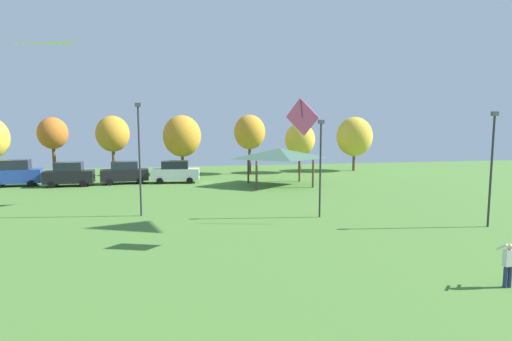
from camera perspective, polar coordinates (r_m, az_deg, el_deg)
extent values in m
cylinder|color=navy|center=(16.93, 32.05, -12.75)|extent=(0.14, 0.14, 0.78)
cylinder|color=navy|center=(17.05, 32.50, -12.65)|extent=(0.14, 0.14, 0.78)
cube|color=silver|center=(16.79, 32.41, -10.50)|extent=(0.36, 0.20, 0.58)
sphere|color=#DBAD89|center=(16.68, 32.49, -9.17)|extent=(0.21, 0.21, 0.21)
cylinder|color=silver|center=(16.61, 31.69, -9.29)|extent=(0.08, 0.47, 0.36)
pyramid|color=white|center=(16.81, -25.49, 13.53)|extent=(2.36, 1.97, 0.23)
cube|color=#E54C93|center=(18.94, 6.61, 7.58)|extent=(1.17, 1.44, 1.77)
cylinder|color=black|center=(18.93, 6.63, 7.58)|extent=(0.39, 0.53, 1.56)
cube|color=#234299|center=(44.25, -31.08, -0.70)|extent=(4.66, 2.26, 1.30)
cube|color=#1E232D|center=(44.14, -31.16, 0.73)|extent=(2.64, 1.89, 0.91)
cylinder|color=black|center=(43.17, -29.49, -1.63)|extent=(0.66, 0.29, 0.64)
cylinder|color=black|center=(44.88, -29.05, -1.34)|extent=(0.66, 0.29, 0.64)
cylinder|color=black|center=(45.50, -32.49, -1.44)|extent=(0.66, 0.29, 0.64)
cube|color=black|center=(41.86, -25.13, -0.82)|extent=(4.47, 1.93, 1.17)
cube|color=#1E232D|center=(41.76, -25.19, 0.53)|extent=(2.48, 1.70, 0.82)
cylinder|color=black|center=(40.84, -23.45, -1.74)|extent=(0.65, 0.25, 0.64)
cylinder|color=black|center=(42.54, -23.07, -1.43)|extent=(0.65, 0.25, 0.64)
cylinder|color=black|center=(41.38, -27.17, -1.82)|extent=(0.65, 0.25, 0.64)
cylinder|color=black|center=(43.06, -26.65, -1.50)|extent=(0.65, 0.25, 0.64)
cube|color=black|center=(41.74, -18.25, -0.60)|extent=(4.70, 2.29, 1.12)
cube|color=#1E232D|center=(41.64, -18.29, 0.70)|extent=(2.66, 1.90, 0.79)
cylinder|color=black|center=(40.98, -16.26, -1.45)|extent=(0.66, 0.30, 0.64)
cylinder|color=black|center=(42.70, -16.36, -1.15)|extent=(0.66, 0.30, 0.64)
cylinder|color=black|center=(40.96, -20.17, -1.59)|extent=(0.66, 0.30, 0.64)
cylinder|color=black|center=(42.69, -20.11, -1.28)|extent=(0.66, 0.30, 0.64)
cube|color=silver|center=(41.05, -11.43, -0.52)|extent=(4.86, 2.17, 1.13)
cube|color=#1E232D|center=(40.95, -11.45, 0.82)|extent=(2.73, 1.83, 0.79)
cylinder|color=black|center=(40.15, -9.45, -1.44)|extent=(0.66, 0.28, 0.64)
cylinder|color=black|center=(41.85, -9.31, -1.12)|extent=(0.66, 0.28, 0.64)
cylinder|color=black|center=(40.44, -13.59, -1.47)|extent=(0.66, 0.28, 0.64)
cylinder|color=black|center=(42.13, -13.28, -1.16)|extent=(0.66, 0.28, 0.64)
cylinder|color=brown|center=(36.05, 0.08, -0.65)|extent=(0.20, 0.20, 2.60)
cylinder|color=brown|center=(37.48, 8.16, -0.45)|extent=(0.20, 0.20, 2.60)
cylinder|color=brown|center=(40.10, -1.11, 0.05)|extent=(0.20, 0.20, 2.60)
cylinder|color=brown|center=(41.40, 6.23, 0.21)|extent=(0.20, 0.20, 2.60)
pyramid|color=#3D604C|center=(38.50, 3.39, 2.47)|extent=(6.96, 5.38, 1.00)
cylinder|color=#2D2D33|center=(25.84, 30.55, -0.20)|extent=(0.12, 0.12, 6.23)
cube|color=#4C4C51|center=(25.73, 30.95, 6.98)|extent=(0.36, 0.20, 0.24)
cylinder|color=#2D2D33|center=(26.03, -16.28, 1.16)|extent=(0.12, 0.12, 6.87)
cube|color=#4C4C51|center=(25.97, -16.52, 9.00)|extent=(0.36, 0.20, 0.24)
cylinder|color=#2D2D33|center=(25.00, 9.17, -0.08)|extent=(0.12, 0.12, 5.82)
cube|color=#4C4C51|center=(24.85, 9.29, 6.88)|extent=(0.36, 0.20, 0.24)
cylinder|color=brown|center=(50.97, -26.87, 1.32)|extent=(0.36, 0.36, 3.71)
ellipsoid|color=#BC6623|center=(50.83, -27.04, 4.78)|extent=(3.26, 3.26, 3.59)
cylinder|color=brown|center=(49.13, -19.66, 1.32)|extent=(0.36, 0.36, 3.44)
ellipsoid|color=gold|center=(48.98, -19.80, 4.97)|extent=(3.75, 3.75, 4.13)
cylinder|color=brown|center=(48.11, -10.45, 1.16)|extent=(0.36, 0.36, 2.90)
ellipsoid|color=gold|center=(47.94, -10.53, 4.86)|extent=(4.44, 4.44, 4.88)
cylinder|color=brown|center=(47.96, -0.91, 1.68)|extent=(0.36, 0.36, 3.62)
ellipsoid|color=gold|center=(47.81, -0.92, 5.51)|extent=(3.73, 3.73, 4.11)
cylinder|color=brown|center=(49.67, 6.26, 1.27)|extent=(0.36, 0.36, 2.70)
ellipsoid|color=gold|center=(49.51, 6.30, 4.42)|extent=(3.67, 3.67, 4.04)
cylinder|color=brown|center=(53.07, 13.79, 1.43)|extent=(0.36, 0.36, 2.68)
ellipsoid|color=gold|center=(52.91, 13.88, 4.72)|extent=(4.56, 4.56, 5.01)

